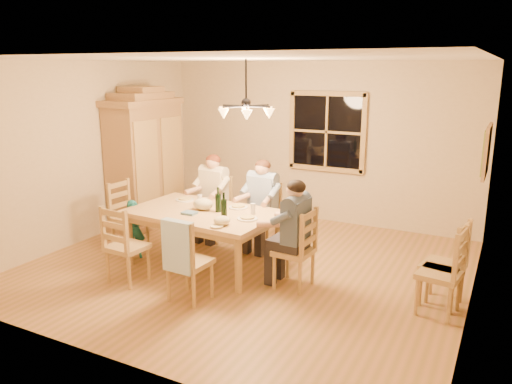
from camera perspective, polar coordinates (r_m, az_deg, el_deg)
The scene contains 33 objects.
floor at distance 6.77m, azimuth -1.05°, elevation -8.51°, with size 5.50×5.50×0.00m, color olive.
ceiling at distance 6.25m, azimuth -1.16°, elevation 15.00°, with size 5.50×5.00×0.02m, color white.
wall_back at distance 8.62m, azimuth 6.87°, elevation 5.63°, with size 5.50×0.02×2.70m, color #C2AD89.
wall_left at distance 8.04m, azimuth -18.66°, elevation 4.38°, with size 0.02×5.00×2.70m, color #C2AD89.
wall_right at distance 5.64m, azimuth 24.29°, elevation 0.03°, with size 0.02×5.00×2.70m, color #C2AD89.
window at distance 8.50m, azimuth 8.10°, elevation 6.83°, with size 1.30×0.06×1.30m.
painting at distance 6.77m, azimuth 24.85°, elevation 4.30°, with size 0.06×0.78×0.64m.
chandelier at distance 6.27m, azimuth -1.13°, elevation 9.30°, with size 0.77×0.68×0.71m.
armoire at distance 8.54m, azimuth -12.50°, elevation 3.31°, with size 0.66×1.40×2.30m.
dining_table at distance 6.64m, azimuth -6.07°, elevation -2.95°, with size 2.00×1.29×0.76m.
chair_far_left at distance 7.73m, azimuth -4.84°, elevation -3.27°, with size 0.46×0.44×0.99m.
chair_far_right at distance 7.28m, azimuth 0.71°, elevation -4.31°, with size 0.46×0.44×0.99m.
chair_near_left at distance 6.41m, azimuth -14.43°, elevation -7.36°, with size 0.46×0.44×0.99m.
chair_near_right at distance 5.81m, azimuth -7.54°, elevation -9.33°, with size 0.46×0.44×0.99m.
chair_end_left at distance 7.60m, azimuth -14.19°, elevation -3.96°, with size 0.44×0.46×0.99m.
chair_end_right at distance 6.10m, azimuth 4.33°, elevation -8.09°, with size 0.44×0.46×0.99m.
adult_woman at distance 7.59m, azimuth -4.92°, elevation 0.61°, with size 0.41×0.44×0.87m.
adult_plaid_man at distance 7.13m, azimuth 0.72°, elevation -0.21°, with size 0.41×0.44×0.87m.
adult_slate_man at distance 5.92m, azimuth 4.43°, elevation -3.25°, with size 0.44×0.41×0.87m.
towel at distance 5.52m, azimuth -8.89°, elevation -6.19°, with size 0.38×0.10×0.58m, color #A4C4DE.
wine_bottle_a at distance 6.51m, azimuth -4.35°, elevation -0.87°, with size 0.08×0.08×0.33m, color black.
wine_bottle_b at distance 6.23m, azimuth -3.69°, elevation -1.55°, with size 0.08×0.08×0.33m, color black.
plate_woman at distance 7.16m, azimuth -8.14°, elevation -0.89°, with size 0.26×0.26×0.02m, color white.
plate_plaid at distance 6.71m, azimuth -2.03°, elevation -1.76°, with size 0.26×0.26×0.02m, color white.
plate_slate at distance 6.21m, azimuth -0.99°, elevation -3.06°, with size 0.26×0.26×0.02m, color white.
wine_glass_a at distance 6.89m, azimuth -6.45°, elevation -0.90°, with size 0.06×0.06×0.14m, color silver.
wine_glass_b at distance 6.41m, azimuth -0.34°, elevation -1.93°, with size 0.06×0.06×0.14m, color silver.
cap at distance 5.99m, azimuth -3.91°, elevation -3.27°, with size 0.20×0.20×0.11m, color #D0BF8B.
napkin at distance 6.48m, azimuth -7.61°, elevation -2.39°, with size 0.18×0.14×0.03m, color slate.
cloth_bundle at distance 6.65m, azimuth -6.07°, elevation -1.37°, with size 0.28×0.22×0.15m, color #BAB187.
child at distance 7.14m, azimuth -13.77°, elevation -4.17°, with size 0.30×0.20×0.83m, color #18646D.
chair_spare_front at distance 5.79m, azimuth 20.12°, elevation -10.17°, with size 0.48×0.50×0.99m.
chair_spare_back at distance 6.02m, azimuth 20.44°, elevation -9.27°, with size 0.49×0.51×0.99m.
Camera 1 is at (2.98, -5.50, 2.59)m, focal length 35.00 mm.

